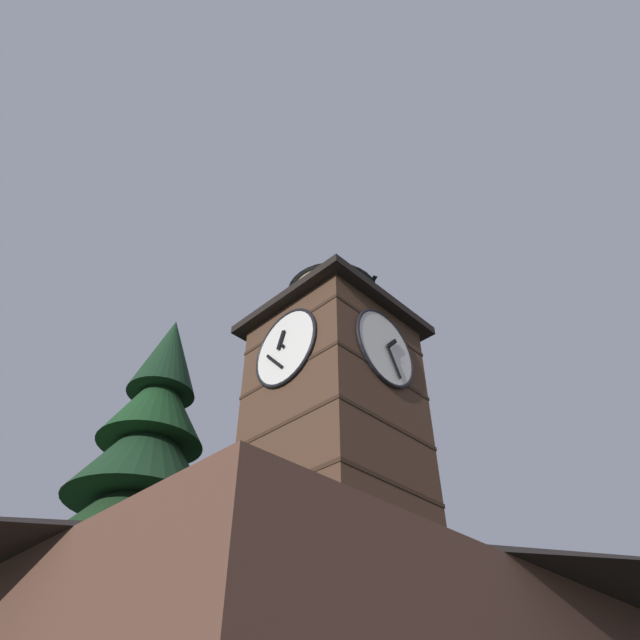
# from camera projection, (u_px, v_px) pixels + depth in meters

# --- Properties ---
(clock_tower) EXTENTS (4.36, 4.36, 8.70)m
(clock_tower) POSITION_uv_depth(u_px,v_px,m) (334.00, 392.00, 15.19)
(clock_tower) COLOR #4C3323
(clock_tower) RESTS_ON building_main
(pine_tree_behind) EXTENTS (7.10, 7.10, 14.36)m
(pine_tree_behind) POSITION_uv_depth(u_px,v_px,m) (127.00, 552.00, 14.47)
(pine_tree_behind) COLOR #473323
(pine_tree_behind) RESTS_ON ground_plane
(flying_bird_high) EXTENTS (0.47, 0.72, 0.16)m
(flying_bird_high) POSITION_uv_depth(u_px,v_px,m) (372.00, 281.00, 23.95)
(flying_bird_high) COLOR black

